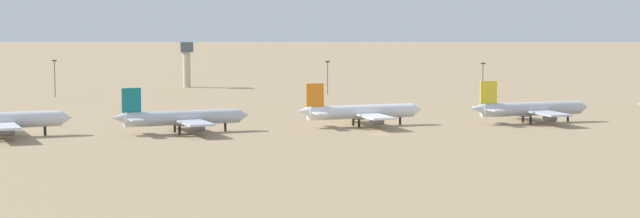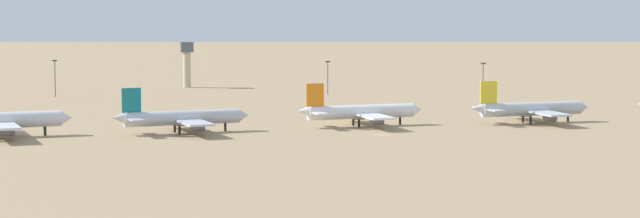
{
  "view_description": "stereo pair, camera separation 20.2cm",
  "coord_description": "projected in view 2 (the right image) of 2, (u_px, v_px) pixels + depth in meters",
  "views": [
    {
      "loc": [
        -86.25,
        -325.02,
        38.5
      ],
      "look_at": [
        -13.92,
        14.24,
        6.0
      ],
      "focal_mm": 68.5,
      "sensor_mm": 36.0,
      "label": 1
    },
    {
      "loc": [
        -86.05,
        -325.06,
        38.5
      ],
      "look_at": [
        -13.92,
        14.24,
        6.0
      ],
      "focal_mm": 68.5,
      "sensor_mm": 36.0,
      "label": 2
    }
  ],
  "objects": [
    {
      "name": "light_pole_east",
      "position": [
        328.0,
        75.0,
        473.44
      ],
      "size": [
        1.8,
        0.5,
        12.97
      ],
      "color": "#59595E",
      "rests_on": "ground"
    },
    {
      "name": "light_pole_west",
      "position": [
        483.0,
        77.0,
        462.69
      ],
      "size": [
        1.8,
        0.5,
        12.87
      ],
      "color": "#59595E",
      "rests_on": "ground"
    },
    {
      "name": "parked_jet_teal_1",
      "position": [
        181.0,
        118.0,
        340.22
      ],
      "size": [
        39.5,
        33.7,
        13.09
      ],
      "rotation": [
        0.0,
        0.0,
        0.18
      ],
      "color": "silver",
      "rests_on": "ground"
    },
    {
      "name": "parked_jet_yellow_3",
      "position": [
        530.0,
        109.0,
        366.97
      ],
      "size": [
        39.49,
        33.43,
        13.04
      ],
      "rotation": [
        0.0,
        0.0,
        0.11
      ],
      "color": "silver",
      "rests_on": "ground"
    },
    {
      "name": "control_tower",
      "position": [
        187.0,
        60.0,
        508.52
      ],
      "size": [
        5.2,
        5.2,
        18.95
      ],
      "color": "#C6B793",
      "rests_on": "ground"
    },
    {
      "name": "parked_jet_orange_2",
      "position": [
        360.0,
        112.0,
        357.98
      ],
      "size": [
        39.3,
        33.29,
        12.98
      ],
      "rotation": [
        0.0,
        0.0,
        0.12
      ],
      "color": "white",
      "rests_on": "ground"
    },
    {
      "name": "light_pole_mid",
      "position": [
        55.0,
        75.0,
        461.54
      ],
      "size": [
        1.8,
        0.5,
        14.0
      ],
      "color": "#59595E",
      "rests_on": "ground"
    },
    {
      "name": "ground",
      "position": [
        380.0,
        134.0,
        337.98
      ],
      "size": [
        4000.0,
        4000.0,
        0.0
      ],
      "primitive_type": "plane",
      "color": "#9E8460"
    }
  ]
}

